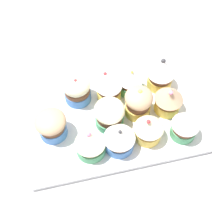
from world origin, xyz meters
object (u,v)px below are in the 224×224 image
Objects in this scene: cupcake_3 at (77,89)px; cupcake_4 at (170,100)px; cupcake_2 at (109,86)px; cupcake_0 at (161,73)px; cupcake_11 at (90,143)px; cupcake_9 at (149,128)px; baking_tray at (112,121)px; cupcake_6 at (109,114)px; cupcake_1 at (131,81)px; cupcake_7 at (51,125)px; cupcake_10 at (119,139)px; cupcake_5 at (138,102)px; cupcake_8 at (186,124)px.

cupcake_3 is 0.96× the size of cupcake_4.
cupcake_2 reaches higher than cupcake_4.
cupcake_0 is 1.12× the size of cupcake_3.
cupcake_11 is at bearing 91.88° from cupcake_3.
cupcake_9 is at bearing 115.56° from cupcake_2.
baking_tray is 4.28cm from cupcake_6.
baking_tray is 10.50cm from cupcake_3.
cupcake_1 reaches higher than cupcake_7.
cupcake_10 reaches higher than baking_tray.
cupcake_3 is 20.35cm from cupcake_4.
cupcake_4 is at bearing 87.01° from cupcake_0.
cupcake_10 is at bearing 66.43° from cupcake_1.
cupcake_7 is at bearing 21.82° from cupcake_1.
cupcake_5 is at bearing -129.21° from cupcake_10.
cupcake_1 and cupcake_6 have the same top height.
cupcake_5 is at bearing -176.43° from cupcake_7.
cupcake_9 is (-12.70, 13.00, 0.04)cm from cupcake_3.
cupcake_2 is 13.18cm from cupcake_9.
cupcake_7 is 0.84× the size of cupcake_8.
cupcake_8 is (-13.12, 12.94, -0.14)cm from cupcake_2.
cupcake_1 is 12.21cm from cupcake_3.
cupcake_2 is 1.06× the size of cupcake_5.
cupcake_4 is (-6.64, 7.41, 0.59)cm from cupcake_1.
cupcake_7 is at bearing 16.09° from cupcake_0.
cupcake_4 is 1.05× the size of cupcake_9.
cupcake_2 reaches higher than baking_tray.
cupcake_0 reaches higher than cupcake_9.
cupcake_8 reaches higher than cupcake_10.
baking_tray is 13.36cm from cupcake_4.
cupcake_0 reaches higher than cupcake_8.
baking_tray is at bearing -177.43° from cupcake_7.
cupcake_3 is 15.25cm from cupcake_10.
cupcake_5 reaches higher than cupcake_3.
cupcake_9 is at bearing 164.85° from cupcake_7.
cupcake_4 is 13.26cm from cupcake_6.
baking_tray is 4.71× the size of cupcake_5.
cupcake_4 reaches higher than cupcake_3.
cupcake_9 is (-19.29, 5.22, 0.28)cm from cupcake_7.
cupcake_10 is (-0.65, 6.02, -0.14)cm from cupcake_6.
cupcake_8 is at bearing 119.85° from cupcake_1.
cupcake_8 is (-14.53, 6.17, 0.52)cm from cupcake_6.
cupcake_4 reaches higher than cupcake_6.
cupcake_7 is 0.91× the size of cupcake_11.
cupcake_11 is (18.40, 5.94, -0.50)cm from cupcake_4.
cupcake_6 is (6.61, 1.29, -0.36)cm from cupcake_5.
cupcake_11 is at bearing 30.73° from cupcake_5.
cupcake_11 is at bearing -1.36° from cupcake_8.
cupcake_11 is (5.87, 6.40, 4.10)cm from baking_tray.
cupcake_1 is 1.00× the size of cupcake_6.
cupcake_3 is (6.31, -7.20, 4.30)cm from baking_tray.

